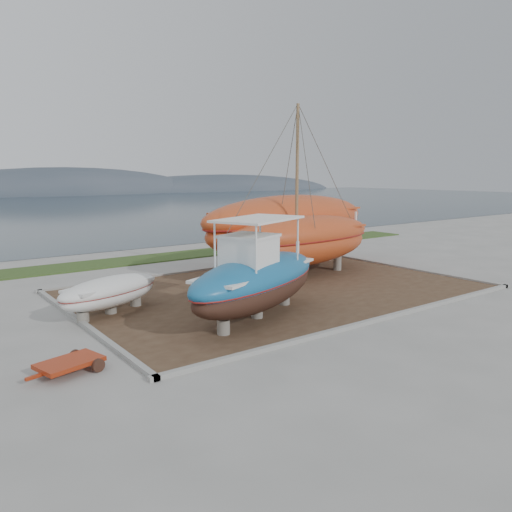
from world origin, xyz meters
TOP-DOWN VIEW (x-y plane):
  - ground at (0.00, 0.00)m, footprint 140.00×140.00m
  - dirt_patch at (0.00, 4.00)m, footprint 18.00×12.00m
  - curb_frame at (0.00, 4.00)m, footprint 18.60×12.60m
  - grass_strip at (0.00, 15.50)m, footprint 44.00×3.00m
  - sea at (0.00, 70.00)m, footprint 260.00×100.00m
  - blue_caique at (-3.58, 0.81)m, footprint 8.11×5.27m
  - white_dinghy at (-7.77, 4.69)m, footprint 4.91×3.32m
  - orange_sailboat at (2.81, 5.40)m, footprint 9.97×3.61m
  - orange_bare_hull at (3.94, 7.82)m, footprint 12.67×5.12m
  - red_trailer at (-10.76, -0.19)m, footprint 2.73×1.84m

SIDE VIEW (x-z plane):
  - ground at x=0.00m, z-range 0.00..0.00m
  - sea at x=0.00m, z-range -0.02..0.02m
  - dirt_patch at x=0.00m, z-range 0.00..0.06m
  - grass_strip at x=0.00m, z-range 0.00..0.08m
  - curb_frame at x=0.00m, z-range 0.00..0.15m
  - red_trailer at x=-10.76m, z-range 0.00..0.35m
  - white_dinghy at x=-7.77m, z-range 0.06..1.44m
  - blue_caique at x=-3.58m, z-range 0.06..3.81m
  - orange_bare_hull at x=3.94m, z-range 0.06..4.10m
  - orange_sailboat at x=2.81m, z-range 0.06..8.80m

